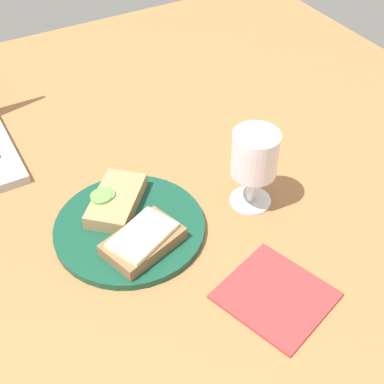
# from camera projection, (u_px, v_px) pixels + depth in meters

# --- Properties ---
(wooden_table) EXTENTS (1.40, 1.40, 0.03)m
(wooden_table) POSITION_uv_depth(u_px,v_px,m) (158.00, 226.00, 0.84)
(wooden_table) COLOR #9E6B3D
(wooden_table) RESTS_ON ground
(plate) EXTENTS (0.23, 0.23, 0.01)m
(plate) POSITION_uv_depth(u_px,v_px,m) (130.00, 228.00, 0.80)
(plate) COLOR #144733
(plate) RESTS_ON wooden_table
(sandwich_with_cheese) EXTENTS (0.13, 0.10, 0.03)m
(sandwich_with_cheese) POSITION_uv_depth(u_px,v_px,m) (143.00, 240.00, 0.76)
(sandwich_with_cheese) COLOR brown
(sandwich_with_cheese) RESTS_ON plate
(sandwich_with_cucumber) EXTENTS (0.13, 0.13, 0.03)m
(sandwich_with_cucumber) POSITION_uv_depth(u_px,v_px,m) (116.00, 200.00, 0.82)
(sandwich_with_cucumber) COLOR #A88456
(sandwich_with_cucumber) RESTS_ON plate
(wine_glass) EXTENTS (0.07, 0.07, 0.13)m
(wine_glass) POSITION_uv_depth(u_px,v_px,m) (255.00, 158.00, 0.79)
(wine_glass) COLOR white
(wine_glass) RESTS_ON wooden_table
(napkin) EXTENTS (0.16, 0.17, 0.00)m
(napkin) POSITION_uv_depth(u_px,v_px,m) (275.00, 296.00, 0.72)
(napkin) COLOR #B23333
(napkin) RESTS_ON wooden_table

